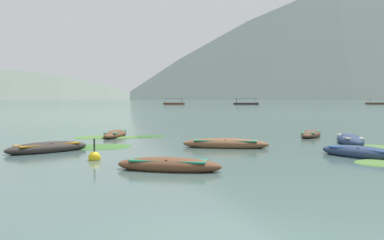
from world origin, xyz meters
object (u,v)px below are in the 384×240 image
rowboat_3 (115,134)px  rowboat_5 (311,134)px  rowboat_6 (169,165)px  ferry_0 (246,103)px  mooring_buoy (94,157)px  rowboat_1 (363,153)px  rowboat_0 (48,148)px  rowboat_2 (226,144)px  ferry_1 (174,103)px  rowboat_4 (350,140)px  ferry_2 (377,103)px

rowboat_3 → rowboat_5: rowboat_3 is taller
rowboat_6 → ferry_0: (14.13, 156.85, 0.28)m
mooring_buoy → rowboat_1: bearing=6.8°
rowboat_0 → rowboat_1: 13.26m
rowboat_2 → rowboat_5: (5.38, 6.14, -0.02)m
rowboat_3 → ferry_1: bearing=93.9°
rowboat_4 → rowboat_5: size_ratio=1.14×
rowboat_5 → ferry_0: 144.27m
rowboat_4 → mooring_buoy: mooring_buoy is taller
rowboat_1 → ferry_2: ferry_2 is taller
rowboat_4 → rowboat_6: rowboat_4 is taller
rowboat_4 → ferry_1: size_ratio=0.45×
rowboat_1 → rowboat_4: 5.43m
rowboat_6 → ferry_0: bearing=84.9°
rowboat_2 → mooring_buoy: (-5.09, -4.39, -0.08)m
rowboat_4 → ferry_1: 148.67m
rowboat_3 → ferry_2: size_ratio=0.38×
rowboat_1 → ferry_0: bearing=87.5°
ferry_2 → rowboat_5: bearing=-111.7°
rowboat_1 → rowboat_6: size_ratio=0.99×
rowboat_1 → ferry_2: bearing=69.4°
rowboat_4 → mooring_buoy: size_ratio=4.05×
rowboat_0 → mooring_buoy: size_ratio=3.73×
rowboat_5 → mooring_buoy: size_ratio=3.54×
rowboat_4 → ferry_1: ferry_1 is taller
ferry_2 → rowboat_2: bearing=-112.6°
rowboat_1 → rowboat_2: (-5.36, 3.14, 0.00)m
rowboat_2 → rowboat_6: rowboat_2 is taller
rowboat_0 → rowboat_6: size_ratio=1.00×
rowboat_6 → rowboat_2: bearing=73.0°
rowboat_2 → rowboat_3: (-6.56, 5.43, -0.02)m
ferry_1 → ferry_2: 83.15m
rowboat_6 → ferry_2: (68.16, 165.46, 0.28)m
rowboat_6 → ferry_1: size_ratio=0.41×
rowboat_4 → ferry_2: size_ratio=0.42×
ferry_0 → ferry_1: size_ratio=1.17×
rowboat_2 → mooring_buoy: size_ratio=4.35×
ferry_1 → ferry_2: (82.57, 9.80, -0.00)m
rowboat_2 → rowboat_6: 6.90m
rowboat_3 → ferry_0: bearing=82.7°
rowboat_0 → ferry_2: ferry_2 is taller
rowboat_0 → ferry_1: bearing=93.2°
rowboat_6 → rowboat_1: bearing=25.1°
rowboat_0 → rowboat_1: (13.21, -1.16, 0.00)m
rowboat_0 → mooring_buoy: mooring_buoy is taller
rowboat_4 → ferry_1: bearing=98.9°
rowboat_0 → rowboat_5: rowboat_0 is taller
rowboat_5 → ferry_2: ferry_2 is taller
rowboat_2 → rowboat_6: bearing=-107.0°
rowboat_0 → rowboat_5: size_ratio=1.05×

